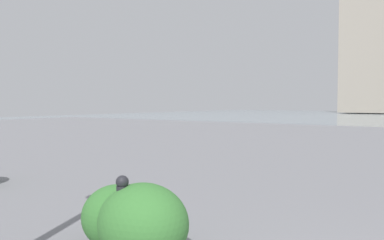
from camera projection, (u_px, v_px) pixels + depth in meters
The scene contains 3 objects.
bollard_near at pixel (123, 218), 3.98m from camera, with size 0.13×0.13×0.89m.
shrub_round at pixel (118, 217), 4.38m from camera, with size 0.84×0.75×0.71m.
shrub_wide at pixel (143, 223), 3.98m from camera, with size 0.95×0.86×0.81m.
Camera 1 is at (0.24, 2.22, 1.61)m, focal length 37.35 mm.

